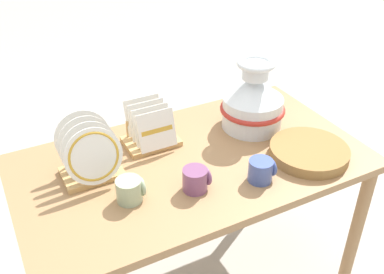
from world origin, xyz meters
name	(u,v)px	position (x,y,z in m)	size (l,w,h in m)	color
display_table	(192,176)	(0.00, 0.00, 0.64)	(1.42, 0.79, 0.73)	#9E754C
ceramic_vase	(253,101)	(0.36, 0.11, 0.85)	(0.29, 0.29, 0.32)	silver
dish_rack_round_plates	(90,157)	(-0.39, 0.08, 0.82)	(0.23, 0.21, 0.24)	tan
dish_rack_square_plates	(151,132)	(-0.10, 0.19, 0.78)	(0.23, 0.19, 0.18)	tan
wicker_charger_stack	(309,152)	(0.44, -0.20, 0.75)	(0.32, 0.32, 0.04)	olive
mug_plum_glaze	(196,179)	(-0.07, -0.17, 0.77)	(0.10, 0.09, 0.09)	#7A4770
mug_sage_glaze	(130,190)	(-0.31, -0.12, 0.77)	(0.10, 0.09, 0.09)	#9EB28E
mug_cobalt_glaze	(261,170)	(0.17, -0.24, 0.77)	(0.10, 0.09, 0.09)	#42569E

